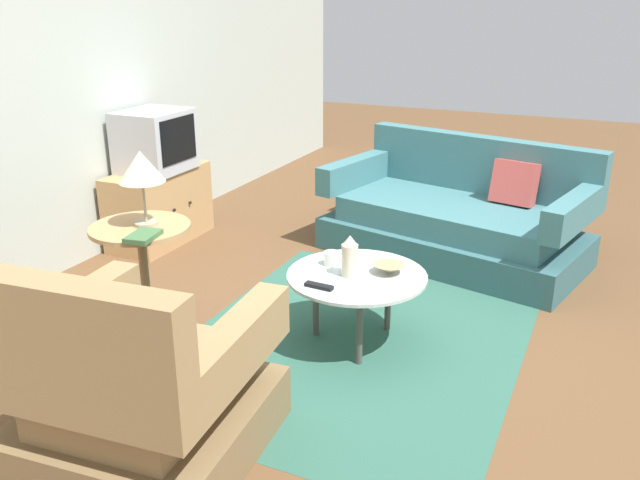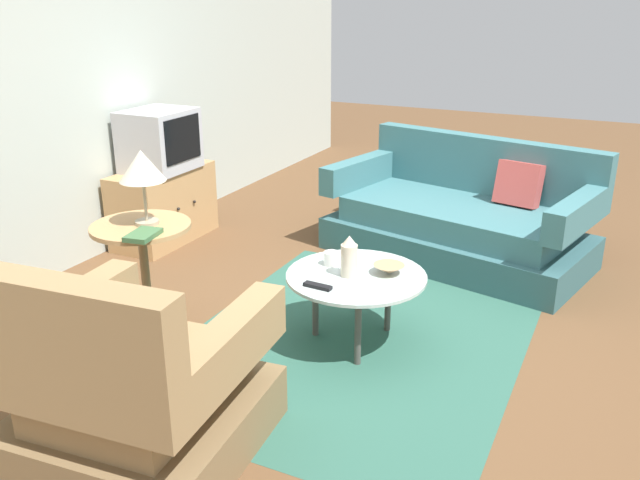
{
  "view_description": "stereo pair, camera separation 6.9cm",
  "coord_description": "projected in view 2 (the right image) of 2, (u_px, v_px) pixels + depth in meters",
  "views": [
    {
      "loc": [
        -3.17,
        -1.12,
        1.84
      ],
      "look_at": [
        -0.01,
        0.33,
        0.55
      ],
      "focal_mm": 37.27,
      "sensor_mm": 36.0,
      "label": 1
    },
    {
      "loc": [
        -3.14,
        -1.18,
        1.84
      ],
      "look_at": [
        -0.01,
        0.33,
        0.55
      ],
      "focal_mm": 37.27,
      "sensor_mm": 36.0,
      "label": 2
    }
  ],
  "objects": [
    {
      "name": "tv_stand",
      "position": [
        164.0,
        205.0,
        5.21
      ],
      "size": [
        0.85,
        0.45,
        0.57
      ],
      "color": "tan",
      "rests_on": "ground"
    },
    {
      "name": "bowl",
      "position": [
        389.0,
        269.0,
        3.61
      ],
      "size": [
        0.17,
        0.17,
        0.05
      ],
      "color": "tan",
      "rests_on": "coffee_table"
    },
    {
      "name": "side_table",
      "position": [
        144.0,
        255.0,
        3.7
      ],
      "size": [
        0.55,
        0.55,
        0.66
      ],
      "color": "tan",
      "rests_on": "ground"
    },
    {
      "name": "book",
      "position": [
        143.0,
        235.0,
        3.44
      ],
      "size": [
        0.22,
        0.16,
        0.03
      ],
      "rotation": [
        0.0,
        0.0,
        0.17
      ],
      "color": "#3D663D",
      "rests_on": "side_table"
    },
    {
      "name": "coffee_table",
      "position": [
        356.0,
        280.0,
        3.62
      ],
      "size": [
        0.77,
        0.77,
        0.41
      ],
      "color": "#B2C6C1",
      "rests_on": "ground"
    },
    {
      "name": "back_wall",
      "position": [
        31.0,
        75.0,
        4.28
      ],
      "size": [
        9.0,
        0.12,
        2.7
      ],
      "primitive_type": "cube",
      "color": "#B2BCB2",
      "rests_on": "ground"
    },
    {
      "name": "vase",
      "position": [
        349.0,
        257.0,
        3.55
      ],
      "size": [
        0.09,
        0.09,
        0.23
      ],
      "color": "beige",
      "rests_on": "coffee_table"
    },
    {
      "name": "ground_plane",
      "position": [
        372.0,
        339.0,
        3.78
      ],
      "size": [
        16.0,
        16.0,
        0.0
      ],
      "primitive_type": "plane",
      "color": "brown"
    },
    {
      "name": "area_rug",
      "position": [
        355.0,
        341.0,
        3.75
      ],
      "size": [
        2.28,
        1.79,
        0.0
      ],
      "primitive_type": "cube",
      "color": "#2D5B4C",
      "rests_on": "ground"
    },
    {
      "name": "couch",
      "position": [
        461.0,
        220.0,
        4.88
      ],
      "size": [
        1.33,
        2.01,
        0.84
      ],
      "rotation": [
        0.0,
        0.0,
        1.34
      ],
      "color": "#325C60",
      "rests_on": "ground"
    },
    {
      "name": "table_lamp",
      "position": [
        142.0,
        168.0,
        3.53
      ],
      "size": [
        0.25,
        0.25,
        0.41
      ],
      "color": "#9E937A",
      "rests_on": "side_table"
    },
    {
      "name": "armchair",
      "position": [
        133.0,
        393.0,
        2.71
      ],
      "size": [
        1.0,
        0.98,
        0.95
      ],
      "rotation": [
        0.0,
        0.0,
        -1.48
      ],
      "color": "brown",
      "rests_on": "ground"
    },
    {
      "name": "mug",
      "position": [
        331.0,
        258.0,
        3.72
      ],
      "size": [
        0.12,
        0.08,
        0.08
      ],
      "color": "white",
      "rests_on": "coffee_table"
    },
    {
      "name": "tv_remote_dark",
      "position": [
        318.0,
        286.0,
        3.44
      ],
      "size": [
        0.05,
        0.16,
        0.02
      ],
      "rotation": [
        0.0,
        0.0,
        1.5
      ],
      "color": "black",
      "rests_on": "coffee_table"
    },
    {
      "name": "television",
      "position": [
        159.0,
        140.0,
        5.02
      ],
      "size": [
        0.52,
        0.44,
        0.46
      ],
      "color": "#B7B7BC",
      "rests_on": "tv_stand"
    }
  ]
}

